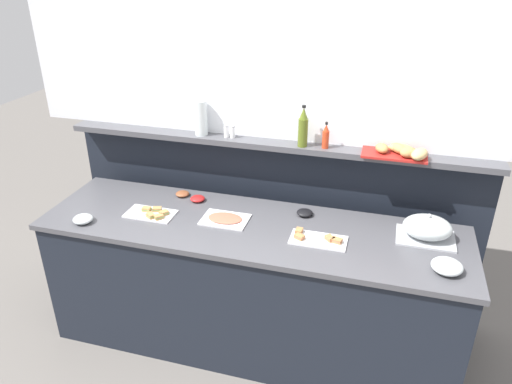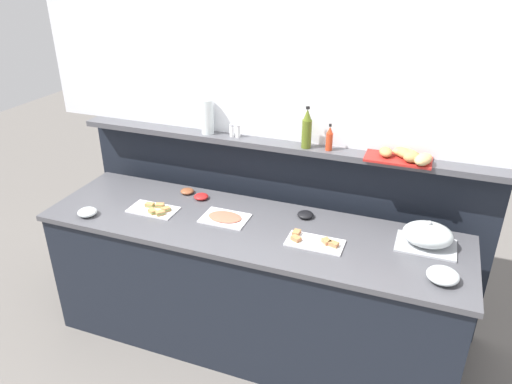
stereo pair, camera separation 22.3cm
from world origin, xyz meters
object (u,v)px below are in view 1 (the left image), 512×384
at_px(condiment_bowl_teal, 305,213).
at_px(bread_basket, 402,151).
at_px(serving_cloche, 427,228).
at_px(condiment_bowl_red, 182,194).
at_px(olive_oil_bottle, 303,128).
at_px(cold_cuts_platter, 225,219).
at_px(pepper_shaker, 232,132).
at_px(sandwich_platter_front, 152,213).
at_px(glass_bowl_large, 447,267).
at_px(condiment_bowl_cream, 198,199).
at_px(sandwich_platter_side, 318,239).
at_px(glass_bowl_medium, 83,219).
at_px(hot_sauce_bottle, 326,137).
at_px(salt_shaker, 226,131).
at_px(water_carafe, 201,118).

height_order(condiment_bowl_teal, bread_basket, bread_basket).
bearing_deg(serving_cloche, condiment_bowl_red, 175.58).
xyz_separation_m(olive_oil_bottle, bread_basket, (0.63, -0.01, -0.09)).
xyz_separation_m(cold_cuts_platter, pepper_shaker, (-0.09, 0.45, 0.42)).
distance_m(sandwich_platter_front, glass_bowl_large, 1.81).
bearing_deg(condiment_bowl_cream, condiment_bowl_red, 162.17).
distance_m(condiment_bowl_teal, pepper_shaker, 0.75).
bearing_deg(condiment_bowl_teal, serving_cloche, -6.64).
height_order(sandwich_platter_side, condiment_bowl_teal, same).
height_order(serving_cloche, glass_bowl_medium, serving_cloche).
height_order(glass_bowl_large, hot_sauce_bottle, hot_sauce_bottle).
xyz_separation_m(glass_bowl_large, salt_shaker, (-1.46, 0.65, 0.40)).
bearing_deg(serving_cloche, salt_shaker, 166.22).
relative_size(pepper_shaker, bread_basket, 0.21).
xyz_separation_m(sandwich_platter_front, water_carafe, (0.16, 0.52, 0.50)).
bearing_deg(hot_sauce_bottle, pepper_shaker, 178.45).
relative_size(sandwich_platter_side, condiment_bowl_cream, 3.35).
xyz_separation_m(sandwich_platter_front, condiment_bowl_red, (0.08, 0.31, 0.01)).
xyz_separation_m(condiment_bowl_teal, olive_oil_bottle, (-0.08, 0.22, 0.50)).
relative_size(cold_cuts_platter, bread_basket, 0.72).
bearing_deg(water_carafe, hot_sauce_bottle, -1.15).
xyz_separation_m(glass_bowl_medium, olive_oil_bottle, (1.26, 0.70, 0.49)).
distance_m(glass_bowl_large, condiment_bowl_cream, 1.64).
xyz_separation_m(glass_bowl_large, bread_basket, (-0.29, 0.62, 0.39)).
bearing_deg(water_carafe, serving_cloche, -12.19).
distance_m(sandwich_platter_front, water_carafe, 0.74).
distance_m(glass_bowl_medium, condiment_bowl_red, 0.69).
height_order(condiment_bowl_teal, water_carafe, water_carafe).
relative_size(glass_bowl_medium, condiment_bowl_teal, 1.19).
xyz_separation_m(sandwich_platter_front, glass_bowl_large, (1.81, -0.13, 0.02)).
height_order(condiment_bowl_red, pepper_shaker, pepper_shaker).
bearing_deg(olive_oil_bottle, condiment_bowl_teal, -71.14).
xyz_separation_m(sandwich_platter_side, glass_bowl_medium, (-1.47, -0.19, 0.01)).
relative_size(sandwich_platter_front, sandwich_platter_side, 0.96).
relative_size(serving_cloche, condiment_bowl_cream, 3.39).
bearing_deg(bread_basket, hot_sauce_bottle, 178.19).
height_order(glass_bowl_large, condiment_bowl_cream, glass_bowl_large).
height_order(condiment_bowl_cream, bread_basket, bread_basket).
distance_m(sandwich_platter_front, olive_oil_bottle, 1.13).
height_order(condiment_bowl_red, olive_oil_bottle, olive_oil_bottle).
distance_m(sandwich_platter_front, pepper_shaker, 0.77).
relative_size(cold_cuts_platter, salt_shaker, 3.40).
relative_size(glass_bowl_medium, salt_shaker, 1.43).
relative_size(sandwich_platter_front, glass_bowl_large, 1.92).
height_order(sandwich_platter_side, olive_oil_bottle, olive_oil_bottle).
xyz_separation_m(cold_cuts_platter, salt_shaker, (-0.14, 0.45, 0.42)).
bearing_deg(salt_shaker, bread_basket, -1.60).
bearing_deg(serving_cloche, bread_basket, 123.04).
bearing_deg(bread_basket, glass_bowl_large, -64.45).
height_order(glass_bowl_large, condiment_bowl_teal, glass_bowl_large).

